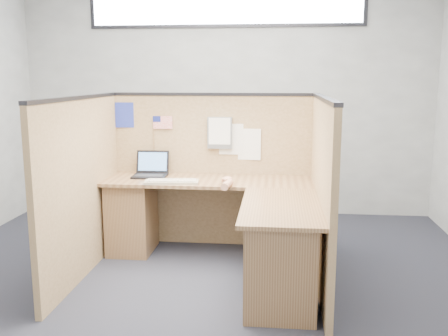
# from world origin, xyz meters

# --- Properties ---
(floor) EXTENTS (5.00, 5.00, 0.00)m
(floor) POSITION_xyz_m (0.00, 0.00, 0.00)
(floor) COLOR black
(floor) RESTS_ON ground
(wall_back) EXTENTS (5.00, 0.00, 5.00)m
(wall_back) POSITION_xyz_m (0.00, 2.25, 1.40)
(wall_back) COLOR #939597
(wall_back) RESTS_ON floor
(wall_front) EXTENTS (5.00, 0.00, 5.00)m
(wall_front) POSITION_xyz_m (0.00, -2.25, 1.40)
(wall_front) COLOR #939597
(wall_front) RESTS_ON floor
(clerestory_window) EXTENTS (3.30, 0.04, 0.38)m
(clerestory_window) POSITION_xyz_m (0.00, 2.23, 2.45)
(clerestory_window) COLOR #232328
(clerestory_window) RESTS_ON wall_back
(cubicle_partitions) EXTENTS (2.06, 1.83, 1.53)m
(cubicle_partitions) POSITION_xyz_m (0.00, 0.43, 0.77)
(cubicle_partitions) COLOR olive
(cubicle_partitions) RESTS_ON floor
(l_desk) EXTENTS (1.95, 1.75, 0.73)m
(l_desk) POSITION_xyz_m (0.18, 0.29, 0.39)
(l_desk) COLOR brown
(l_desk) RESTS_ON floor
(laptop) EXTENTS (0.33, 0.32, 0.23)m
(laptop) POSITION_xyz_m (-0.58, 0.80, 0.79)
(laptop) COLOR black
(laptop) RESTS_ON l_desk
(keyboard) EXTENTS (0.50, 0.21, 0.03)m
(keyboard) POSITION_xyz_m (-0.31, 0.48, 0.75)
(keyboard) COLOR #9F937B
(keyboard) RESTS_ON l_desk
(mouse) EXTENTS (0.11, 0.09, 0.04)m
(mouse) POSITION_xyz_m (0.20, 0.51, 0.75)
(mouse) COLOR #B7B7BC
(mouse) RESTS_ON l_desk
(hand_forearm) EXTENTS (0.10, 0.35, 0.07)m
(hand_forearm) POSITION_xyz_m (0.21, 0.39, 0.76)
(hand_forearm) COLOR tan
(hand_forearm) RESTS_ON l_desk
(blue_poster) EXTENTS (0.19, 0.02, 0.25)m
(blue_poster) POSITION_xyz_m (-0.88, 0.97, 1.31)
(blue_poster) COLOR #222F9C
(blue_poster) RESTS_ON cubicle_partitions
(american_flag) EXTENTS (0.20, 0.01, 0.34)m
(american_flag) POSITION_xyz_m (-0.51, 0.96, 1.23)
(american_flag) COLOR olive
(american_flag) RESTS_ON cubicle_partitions
(file_holder) EXTENTS (0.24, 0.05, 0.31)m
(file_holder) POSITION_xyz_m (0.08, 0.94, 1.14)
(file_holder) COLOR slate
(file_holder) RESTS_ON cubicle_partitions
(paper_left) EXTENTS (0.24, 0.02, 0.31)m
(paper_left) POSITION_xyz_m (0.36, 0.97, 1.03)
(paper_left) COLOR white
(paper_left) RESTS_ON cubicle_partitions
(paper_right) EXTENTS (0.24, 0.01, 0.30)m
(paper_right) POSITION_xyz_m (0.19, 0.97, 1.08)
(paper_right) COLOR white
(paper_right) RESTS_ON cubicle_partitions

